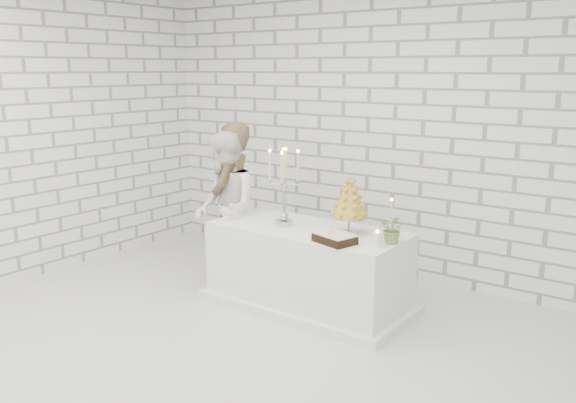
# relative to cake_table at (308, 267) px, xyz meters

# --- Properties ---
(ground) EXTENTS (6.00, 5.00, 0.01)m
(ground) POSITION_rel_cake_table_xyz_m (0.19, -1.20, -0.38)
(ground) COLOR silver
(ground) RESTS_ON ground
(wall_back) EXTENTS (6.00, 0.01, 3.00)m
(wall_back) POSITION_rel_cake_table_xyz_m (0.19, 1.30, 1.12)
(wall_back) COLOR white
(wall_back) RESTS_ON ground
(wall_left) EXTENTS (0.01, 5.00, 3.00)m
(wall_left) POSITION_rel_cake_table_xyz_m (-2.81, -1.20, 1.12)
(wall_left) COLOR white
(wall_left) RESTS_ON ground
(cake_table) EXTENTS (1.80, 0.80, 0.75)m
(cake_table) POSITION_rel_cake_table_xyz_m (0.00, 0.00, 0.00)
(cake_table) COLOR white
(cake_table) RESTS_ON ground
(groom) EXTENTS (0.57, 0.70, 1.64)m
(groom) POSITION_rel_cake_table_xyz_m (-1.04, 0.14, 0.45)
(groom) COLOR #473420
(groom) RESTS_ON ground
(bride) EXTENTS (0.96, 0.95, 1.57)m
(bride) POSITION_rel_cake_table_xyz_m (-1.00, -0.00, 0.41)
(bride) COLOR white
(bride) RESTS_ON ground
(candelabra) EXTENTS (0.36, 0.36, 0.72)m
(candelabra) POSITION_rel_cake_table_xyz_m (-0.24, -0.04, 0.74)
(candelabra) COLOR #A8A8B3
(candelabra) RESTS_ON cake_table
(croquembouche) EXTENTS (0.40, 0.40, 0.52)m
(croquembouche) POSITION_rel_cake_table_xyz_m (0.39, 0.06, 0.63)
(croquembouche) COLOR #B58C33
(croquembouche) RESTS_ON cake_table
(chocolate_cake) EXTENTS (0.37, 0.31, 0.08)m
(chocolate_cake) POSITION_rel_cake_table_xyz_m (0.45, -0.26, 0.42)
(chocolate_cake) COLOR black
(chocolate_cake) RESTS_ON cake_table
(pillar_candle) EXTENTS (0.09, 0.09, 0.12)m
(pillar_candle) POSITION_rel_cake_table_xyz_m (0.78, -0.15, 0.44)
(pillar_candle) COLOR white
(pillar_candle) RESTS_ON cake_table
(extra_taper) EXTENTS (0.06, 0.06, 0.32)m
(extra_taper) POSITION_rel_cake_table_xyz_m (0.74, 0.17, 0.54)
(extra_taper) COLOR beige
(extra_taper) RESTS_ON cake_table
(flowers) EXTENTS (0.23, 0.20, 0.25)m
(flowers) POSITION_rel_cake_table_xyz_m (0.84, 0.01, 0.50)
(flowers) COLOR #54693A
(flowers) RESTS_ON cake_table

